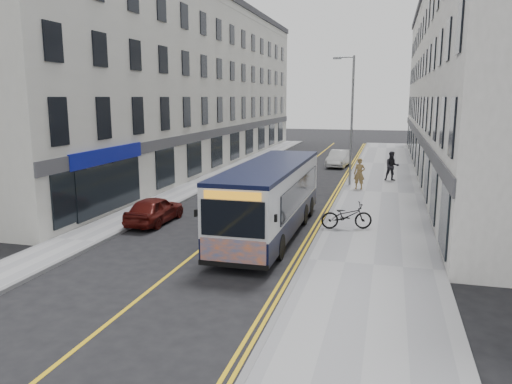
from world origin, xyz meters
The scene contains 17 objects.
ground centered at (0.00, 0.00, 0.00)m, with size 140.00×140.00×0.00m, color black.
pavement_east centered at (6.25, 12.00, 0.06)m, with size 4.50×64.00×0.12m, color #939396.
pavement_west centered at (-5.00, 12.00, 0.06)m, with size 2.00×64.00×0.12m, color #939396.
kerb_east centered at (4.00, 12.00, 0.07)m, with size 0.18×64.00×0.13m, color slate.
kerb_west centered at (-4.00, 12.00, 0.07)m, with size 0.18×64.00×0.13m, color slate.
road_centre_line centered at (0.00, 12.00, 0.00)m, with size 0.12×64.00×0.01m, color gold.
road_dbl_yellow_inner centered at (3.55, 12.00, 0.00)m, with size 0.10×64.00×0.01m, color gold.
road_dbl_yellow_outer centered at (3.75, 12.00, 0.00)m, with size 0.10×64.00×0.01m, color gold.
terrace_east centered at (11.50, 21.00, 6.50)m, with size 6.00×46.00×13.00m, color white.
terrace_west centered at (-9.00, 21.00, 6.50)m, with size 6.00×46.00×13.00m, color silver.
streetlamp centered at (4.17, 14.00, 4.38)m, with size 1.32×0.18×8.00m.
city_bus centered at (2.02, 1.84, 1.60)m, with size 2.36×10.08×2.93m.
bicycle centered at (4.98, 3.14, 0.67)m, with size 0.74×2.11×1.11m, color black.
pedestrian_near centered at (4.91, 12.60, 1.05)m, with size 0.68×0.44×1.85m, color olive.
pedestrian_far centered at (6.79, 16.25, 1.08)m, with size 0.93×0.73×1.92m, color black.
car_white centered at (2.68, 22.99, 0.66)m, with size 1.40×4.01×1.32m, color silver.
car_maroon centered at (-3.40, 2.34, 0.62)m, with size 1.45×3.61×1.23m, color #51110D.
Camera 1 is at (6.57, -17.37, 5.55)m, focal length 35.00 mm.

